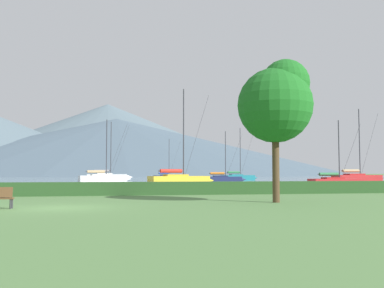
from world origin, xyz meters
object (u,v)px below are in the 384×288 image
(sailboat_slip_1, at_px, (336,182))
(sailboat_slip_9, at_px, (357,178))
(sailboat_slip_11, at_px, (108,177))
(sailboat_slip_3, at_px, (103,178))
(sailboat_slip_2, at_px, (167,177))
(sailboat_slip_6, at_px, (180,180))
(sailboat_slip_10, at_px, (223,179))
(sailboat_slip_7, at_px, (238,177))
(park_tree, at_px, (277,101))

(sailboat_slip_1, height_order, sailboat_slip_9, sailboat_slip_9)
(sailboat_slip_11, bearing_deg, sailboat_slip_1, -61.36)
(sailboat_slip_3, bearing_deg, sailboat_slip_1, -58.01)
(sailboat_slip_2, relative_size, sailboat_slip_11, 0.78)
(sailboat_slip_9, distance_m, sailboat_slip_11, 48.73)
(sailboat_slip_11, bearing_deg, sailboat_slip_3, -89.95)
(sailboat_slip_6, bearing_deg, sailboat_slip_10, 45.47)
(sailboat_slip_7, xyz_separation_m, sailboat_slip_11, (-26.19, 6.33, 0.12))
(sailboat_slip_1, height_order, sailboat_slip_11, sailboat_slip_11)
(sailboat_slip_2, xyz_separation_m, park_tree, (-5.60, -81.47, 4.85))
(sailboat_slip_6, bearing_deg, sailboat_slip_11, 89.62)
(sailboat_slip_7, xyz_separation_m, sailboat_slip_10, (-8.25, -18.48, -0.08))
(sailboat_slip_3, distance_m, sailboat_slip_7, 31.73)
(sailboat_slip_1, relative_size, sailboat_slip_9, 0.62)
(sailboat_slip_6, distance_m, sailboat_slip_10, 17.99)
(sailboat_slip_9, relative_size, park_tree, 1.55)
(sailboat_slip_1, height_order, park_tree, park_tree)
(sailboat_slip_1, distance_m, sailboat_slip_2, 59.60)
(sailboat_slip_6, xyz_separation_m, sailboat_slip_10, (9.65, 15.18, -0.14))
(sailboat_slip_2, distance_m, park_tree, 81.80)
(sailboat_slip_6, bearing_deg, sailboat_slip_3, 106.13)
(sailboat_slip_1, height_order, sailboat_slip_7, sailboat_slip_7)
(sailboat_slip_1, height_order, sailboat_slip_10, sailboat_slip_10)
(sailboat_slip_7, distance_m, sailboat_slip_10, 20.24)
(park_tree, bearing_deg, sailboat_slip_11, 96.45)
(sailboat_slip_2, relative_size, sailboat_slip_7, 0.88)
(sailboat_slip_2, distance_m, sailboat_slip_10, 34.45)
(sailboat_slip_11, bearing_deg, sailboat_slip_10, -51.61)
(sailboat_slip_7, relative_size, sailboat_slip_9, 0.91)
(sailboat_slip_1, distance_m, sailboat_slip_3, 36.59)
(sailboat_slip_10, bearing_deg, sailboat_slip_7, 68.97)
(sailboat_slip_1, bearing_deg, sailboat_slip_11, 115.19)
(sailboat_slip_3, xyz_separation_m, sailboat_slip_11, (0.98, 22.72, 0.09))
(sailboat_slip_1, distance_m, sailboat_slip_6, 18.40)
(sailboat_slip_6, bearing_deg, sailboat_slip_9, 7.49)
(sailboat_slip_2, height_order, sailboat_slip_10, sailboat_slip_2)
(sailboat_slip_2, height_order, sailboat_slip_7, sailboat_slip_7)
(sailboat_slip_3, bearing_deg, sailboat_slip_7, 19.68)
(sailboat_slip_2, xyz_separation_m, sailboat_slip_11, (-13.76, -9.37, 0.19))
(sailboat_slip_1, relative_size, sailboat_slip_11, 0.61)
(sailboat_slip_7, bearing_deg, sailboat_slip_11, 159.98)
(sailboat_slip_3, height_order, sailboat_slip_7, sailboat_slip_7)
(sailboat_slip_6, distance_m, sailboat_slip_11, 40.85)
(sailboat_slip_1, relative_size, sailboat_slip_7, 0.68)
(sailboat_slip_6, relative_size, sailboat_slip_10, 1.45)
(sailboat_slip_6, height_order, sailboat_slip_9, sailboat_slip_6)
(sailboat_slip_6, xyz_separation_m, sailboat_slip_11, (-8.29, 40.00, 0.06))
(sailboat_slip_11, bearing_deg, sailboat_slip_9, -34.04)
(sailboat_slip_7, relative_size, sailboat_slip_11, 0.89)
(sailboat_slip_9, distance_m, park_tree, 53.25)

